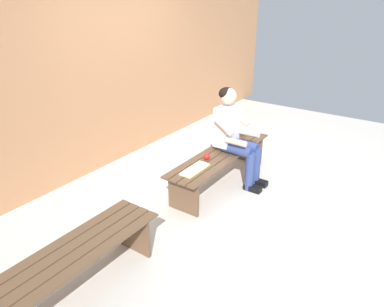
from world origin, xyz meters
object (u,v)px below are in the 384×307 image
(person_seated, at_px, (235,133))
(apple, at_px, (207,157))
(bench_near, at_px, (221,160))
(book_open, at_px, (195,169))
(bench_far, at_px, (57,272))

(person_seated, xyz_separation_m, apple, (0.42, -0.14, -0.21))
(bench_near, bearing_deg, apple, -9.94)
(person_seated, bearing_deg, apple, -19.16)
(person_seated, distance_m, apple, 0.49)
(person_seated, bearing_deg, book_open, -7.61)
(apple, relative_size, book_open, 0.19)
(bench_far, distance_m, apple, 2.19)
(book_open, bearing_deg, person_seated, 172.37)
(bench_near, bearing_deg, person_seated, 147.40)
(bench_near, height_order, person_seated, person_seated)
(bench_near, xyz_separation_m, person_seated, (-0.15, 0.10, 0.34))
(apple, distance_m, book_open, 0.32)
(bench_far, xyz_separation_m, person_seated, (-2.60, 0.10, 0.34))
(bench_far, relative_size, person_seated, 1.53)
(bench_near, bearing_deg, book_open, 0.04)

